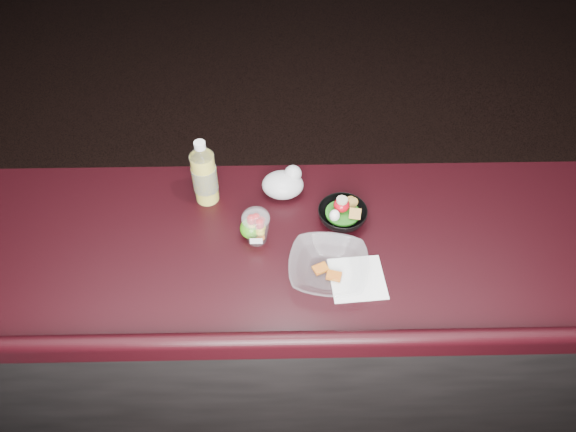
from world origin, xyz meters
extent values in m
cube|color=black|center=(0.00, 0.30, 0.49)|extent=(4.00, 0.65, 0.98)
cube|color=black|center=(0.00, 0.30, 1.00)|extent=(4.06, 0.71, 0.04)
cylinder|color=yellow|center=(-0.32, 0.50, 1.12)|extent=(0.08, 0.08, 0.19)
cylinder|color=white|center=(-0.32, 0.50, 1.12)|extent=(0.08, 0.08, 0.19)
cone|color=white|center=(-0.32, 0.50, 1.23)|extent=(0.08, 0.08, 0.03)
cylinder|color=white|center=(-0.32, 0.50, 1.26)|extent=(0.04, 0.04, 0.02)
cylinder|color=#072D99|center=(-0.32, 0.50, 1.12)|extent=(0.08, 0.08, 0.09)
ellipsoid|color=white|center=(-0.15, 0.32, 1.12)|extent=(0.09, 0.09, 0.05)
ellipsoid|color=#2E8F10|center=(-0.17, 0.33, 1.05)|extent=(0.07, 0.07, 0.07)
cylinder|color=black|center=(-0.17, 0.33, 1.09)|extent=(0.01, 0.01, 0.01)
ellipsoid|color=silver|center=(-0.07, 0.52, 1.06)|extent=(0.14, 0.11, 0.08)
sphere|color=silver|center=(-0.03, 0.53, 1.09)|extent=(0.06, 0.06, 0.06)
imported|color=black|center=(0.12, 0.39, 1.04)|extent=(0.20, 0.20, 0.05)
cylinder|color=#0F470C|center=(0.12, 0.39, 1.05)|extent=(0.11, 0.11, 0.01)
ellipsoid|color=#A90714|center=(0.12, 0.40, 1.08)|extent=(0.05, 0.05, 0.04)
cylinder|color=beige|center=(0.12, 0.40, 1.10)|extent=(0.04, 0.04, 0.01)
ellipsoid|color=white|center=(0.10, 0.37, 1.07)|extent=(0.03, 0.03, 0.04)
imported|color=silver|center=(0.06, 0.18, 1.05)|extent=(0.26, 0.26, 0.06)
cube|color=#990F0C|center=(0.04, 0.19, 1.03)|extent=(0.05, 0.05, 0.01)
cube|color=#990F0C|center=(0.08, 0.16, 1.03)|extent=(0.05, 0.04, 0.01)
cube|color=white|center=(0.15, 0.16, 1.02)|extent=(0.17, 0.17, 0.00)
camera|label=1|loc=(-0.07, -0.81, 2.39)|focal=35.00mm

